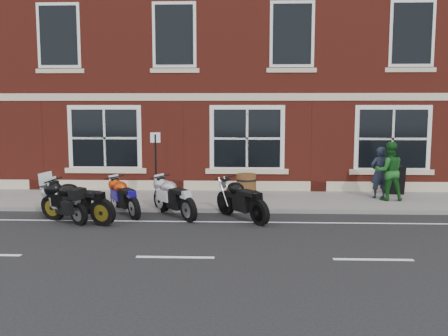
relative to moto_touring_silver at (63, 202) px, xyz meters
The scene contains 14 objects.
ground 3.50m from the moto_touring_silver, ahead, with size 80.00×80.00×0.00m, color black.
sidewalk 4.51m from the moto_touring_silver, 39.61° to the left, with size 30.00×3.00×0.12m, color slate.
kerb 3.71m from the moto_touring_silver, 20.31° to the left, with size 30.00×0.16×0.12m, color slate.
pub_building 12.21m from the moto_touring_silver, 71.56° to the left, with size 24.00×12.00×12.00m, color maroon.
moto_touring_silver is the anchor object (origin of this frame).
moto_sport_red 1.72m from the moto_touring_silver, 31.02° to the left, with size 1.27×1.83×0.95m.
moto_sport_black 0.47m from the moto_touring_silver, 20.66° to the right, with size 2.23×0.97×1.05m.
moto_sport_silver 2.99m from the moto_touring_silver, 13.30° to the left, with size 1.46×1.85×1.00m.
moto_naked_black 4.81m from the moto_touring_silver, ahead, with size 1.44×1.91×1.02m.
pedestrian_left 9.75m from the moto_touring_silver, 18.98° to the left, with size 0.61×0.40×1.66m, color #1C2233.
pedestrian_right 9.84m from the moto_touring_silver, 16.55° to the left, with size 0.90×0.70×1.85m, color #17531B.
a_board_sign 10.68m from the moto_touring_silver, 21.47° to the left, with size 0.59×0.39×0.98m, color black, non-canonical shape.
barrel_planter 5.91m from the moto_touring_silver, 33.55° to the left, with size 0.68×0.68×0.75m.
parking_sign 3.10m from the moto_touring_silver, 43.68° to the left, with size 0.31×0.06×2.17m.
Camera 1 is at (1.39, -12.82, 3.03)m, focal length 40.00 mm.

